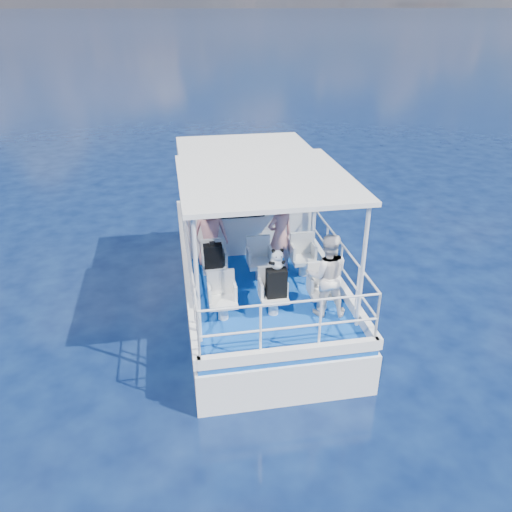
{
  "coord_description": "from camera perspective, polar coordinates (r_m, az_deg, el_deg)",
  "views": [
    {
      "loc": [
        -1.62,
        -8.45,
        5.85
      ],
      "look_at": [
        -0.19,
        -0.4,
        1.72
      ],
      "focal_mm": 35.0,
      "sensor_mm": 36.0,
      "label": 1
    }
  ],
  "objects": [
    {
      "name": "ground",
      "position": [
        10.41,
        0.64,
        -7.42
      ],
      "size": [
        2000.0,
        2000.0,
        0.0
      ],
      "primitive_type": "plane",
      "color": "#071235",
      "rests_on": "ground"
    },
    {
      "name": "hull",
      "position": [
        11.24,
        -0.31,
        -4.6
      ],
      "size": [
        3.0,
        7.0,
        1.6
      ],
      "primitive_type": "cube",
      "color": "white",
      "rests_on": "ground"
    },
    {
      "name": "deck",
      "position": [
        10.82,
        -0.32,
        -0.75
      ],
      "size": [
        2.9,
        6.9,
        0.1
      ],
      "primitive_type": "cube",
      "color": "#0B3E9B",
      "rests_on": "hull"
    },
    {
      "name": "cabin",
      "position": [
        11.54,
        -1.44,
        7.28
      ],
      "size": [
        2.85,
        2.0,
        2.2
      ],
      "primitive_type": "cube",
      "color": "white",
      "rests_on": "deck"
    },
    {
      "name": "canopy",
      "position": [
        8.84,
        0.99,
        8.92
      ],
      "size": [
        3.0,
        3.2,
        0.08
      ],
      "primitive_type": "cube",
      "color": "white",
      "rests_on": "cabin"
    },
    {
      "name": "canopy_posts",
      "position": [
        9.21,
        0.99,
        2.06
      ],
      "size": [
        2.77,
        2.97,
        2.2
      ],
      "color": "white",
      "rests_on": "deck"
    },
    {
      "name": "railings",
      "position": [
        9.2,
        1.35,
        -2.18
      ],
      "size": [
        2.84,
        3.59,
        1.0
      ],
      "primitive_type": null,
      "color": "white",
      "rests_on": "deck"
    },
    {
      "name": "seat_port_fwd",
      "position": [
        9.9,
        -4.67,
        -2.05
      ],
      "size": [
        0.48,
        0.46,
        0.38
      ],
      "primitive_type": "cube",
      "color": "silver",
      "rests_on": "deck"
    },
    {
      "name": "seat_center_fwd",
      "position": [
        10.01,
        0.46,
        -1.62
      ],
      "size": [
        0.48,
        0.46,
        0.38
      ],
      "primitive_type": "cube",
      "color": "silver",
      "rests_on": "deck"
    },
    {
      "name": "seat_stbd_fwd",
      "position": [
        10.2,
        5.44,
        -1.19
      ],
      "size": [
        0.48,
        0.46,
        0.38
      ],
      "primitive_type": "cube",
      "color": "silver",
      "rests_on": "deck"
    },
    {
      "name": "seat_port_aft",
      "position": [
        8.79,
        -3.79,
        -6.07
      ],
      "size": [
        0.48,
        0.46,
        0.38
      ],
      "primitive_type": "cube",
      "color": "silver",
      "rests_on": "deck"
    },
    {
      "name": "seat_center_aft",
      "position": [
        8.91,
        1.99,
        -5.53
      ],
      "size": [
        0.48,
        0.46,
        0.38
      ],
      "primitive_type": "cube",
      "color": "silver",
      "rests_on": "deck"
    },
    {
      "name": "seat_stbd_aft",
      "position": [
        9.12,
        7.55,
        -4.96
      ],
      "size": [
        0.48,
        0.46,
        0.38
      ],
      "primitive_type": "cube",
      "color": "silver",
      "rests_on": "deck"
    },
    {
      "name": "passenger_port_fwd",
      "position": [
        10.33,
        -5.24,
        2.58
      ],
      "size": [
        0.61,
        0.48,
        1.47
      ],
      "primitive_type": "imported",
      "rotation": [
        0.0,
        0.0,
        2.96
      ],
      "color": "tan",
      "rests_on": "deck"
    },
    {
      "name": "passenger_stbd_fwd",
      "position": [
        10.11,
        2.75,
        2.33
      ],
      "size": [
        0.65,
        0.52,
        1.54
      ],
      "primitive_type": "imported",
      "rotation": [
        0.0,
        0.0,
        3.45
      ],
      "color": "tan",
      "rests_on": "deck"
    },
    {
      "name": "passenger_stbd_aft",
      "position": [
        8.72,
        8.1,
        -2.18
      ],
      "size": [
        0.84,
        0.71,
        1.54
      ],
      "primitive_type": "imported",
      "rotation": [
        0.0,
        0.0,
        2.96
      ],
      "color": "white",
      "rests_on": "deck"
    },
    {
      "name": "backpack_port",
      "position": [
        9.66,
        -4.93,
        0.01
      ],
      "size": [
        0.36,
        0.2,
        0.47
      ],
      "primitive_type": "cube",
      "color": "black",
      "rests_on": "seat_port_fwd"
    },
    {
      "name": "backpack_center",
      "position": [
        8.65,
        2.34,
        -3.11
      ],
      "size": [
        0.35,
        0.2,
        0.53
      ],
      "primitive_type": "cube",
      "color": "black",
      "rests_on": "seat_center_aft"
    },
    {
      "name": "compact_camera",
      "position": [
        9.55,
        -5.04,
        1.45
      ],
      "size": [
        0.11,
        0.06,
        0.06
      ],
      "primitive_type": "cube",
      "color": "black",
      "rests_on": "backpack_port"
    },
    {
      "name": "panda",
      "position": [
        8.46,
        2.45,
        -0.35
      ],
      "size": [
        0.24,
        0.2,
        0.37
      ],
      "primitive_type": null,
      "color": "white",
      "rests_on": "backpack_center"
    }
  ]
}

